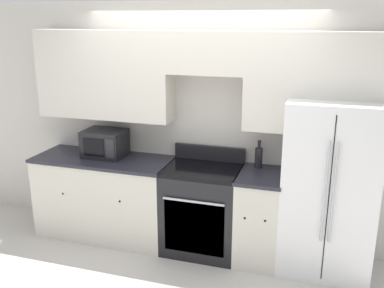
# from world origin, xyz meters

# --- Properties ---
(ground_plane) EXTENTS (12.00, 12.00, 0.00)m
(ground_plane) POSITION_xyz_m (0.00, 0.00, 0.00)
(ground_plane) COLOR beige
(wall_back) EXTENTS (8.00, 0.39, 2.60)m
(wall_back) POSITION_xyz_m (-0.01, 0.57, 1.55)
(wall_back) COLOR beige
(wall_back) RESTS_ON ground_plane
(lower_cabinets_left) EXTENTS (1.55, 0.64, 0.93)m
(lower_cabinets_left) POSITION_xyz_m (-1.04, 0.31, 0.47)
(lower_cabinets_left) COLOR beige
(lower_cabinets_left) RESTS_ON ground_plane
(lower_cabinets_right) EXTENTS (0.45, 0.64, 0.93)m
(lower_cabinets_right) POSITION_xyz_m (0.72, 0.31, 0.47)
(lower_cabinets_right) COLOR beige
(lower_cabinets_right) RESTS_ON ground_plane
(oven_range) EXTENTS (0.78, 0.65, 1.09)m
(oven_range) POSITION_xyz_m (0.11, 0.31, 0.47)
(oven_range) COLOR black
(oven_range) RESTS_ON ground_plane
(refrigerator) EXTENTS (0.86, 0.74, 1.71)m
(refrigerator) POSITION_xyz_m (1.37, 0.36, 0.86)
(refrigerator) COLOR white
(refrigerator) RESTS_ON ground_plane
(microwave) EXTENTS (0.45, 0.36, 0.30)m
(microwave) POSITION_xyz_m (-1.04, 0.37, 1.08)
(microwave) COLOR black
(microwave) RESTS_ON lower_cabinets_left
(bottle) EXTENTS (0.08, 0.08, 0.29)m
(bottle) POSITION_xyz_m (0.66, 0.51, 1.05)
(bottle) COLOR black
(bottle) RESTS_ON lower_cabinets_right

